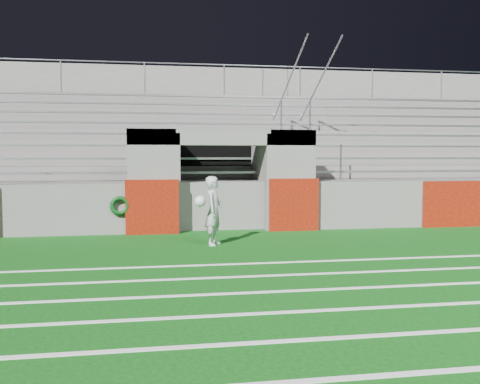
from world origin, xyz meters
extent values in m
plane|color=#0B470F|center=(0.00, 0.00, 0.00)|extent=(90.00, 90.00, 0.00)
cube|color=white|center=(0.00, -6.00, 0.01)|extent=(28.00, 0.09, 0.01)
cube|color=white|center=(0.00, -5.00, 0.01)|extent=(28.00, 0.09, 0.01)
cube|color=white|center=(0.00, -4.00, 0.01)|extent=(28.00, 0.09, 0.01)
cube|color=white|center=(0.00, -3.00, 0.01)|extent=(28.00, 0.09, 0.01)
cube|color=white|center=(0.00, -2.00, 0.01)|extent=(28.00, 0.09, 0.01)
cube|color=white|center=(0.00, -1.00, 0.01)|extent=(28.00, 0.09, 0.01)
cube|color=#64615F|center=(-1.80, 3.50, 1.30)|extent=(1.20, 1.00, 2.60)
cube|color=#64615F|center=(1.80, 3.50, 1.30)|extent=(1.20, 1.00, 2.60)
cube|color=black|center=(0.00, 5.20, 1.25)|extent=(2.60, 0.20, 2.50)
cube|color=#64615F|center=(-1.15, 4.10, 1.25)|extent=(0.10, 2.20, 2.50)
cube|color=#64615F|center=(1.15, 4.10, 1.25)|extent=(0.10, 2.20, 2.50)
cube|color=#64615F|center=(0.00, 3.50, 2.40)|extent=(4.80, 1.00, 0.40)
cube|color=#64615F|center=(0.00, 7.35, 1.15)|extent=(26.00, 8.00, 0.20)
cube|color=#64615F|center=(0.00, 7.35, 0.53)|extent=(26.00, 8.00, 1.05)
cube|color=#661308|center=(-1.80, 2.94, 0.68)|extent=(1.30, 0.15, 1.35)
cube|color=#661308|center=(1.80, 2.94, 0.68)|extent=(1.30, 0.15, 1.35)
cube|color=#661308|center=(6.50, 2.94, 0.62)|extent=(2.20, 0.15, 1.25)
cube|color=#999CA1|center=(0.00, 4.43, 1.47)|extent=(23.00, 0.28, 0.06)
cube|color=#64615F|center=(0.00, 5.28, 1.44)|extent=(24.00, 0.75, 0.38)
cube|color=#999CA1|center=(0.00, 5.18, 1.85)|extent=(23.00, 0.28, 0.06)
cube|color=#64615F|center=(0.00, 6.03, 1.63)|extent=(24.00, 0.75, 0.76)
cube|color=#999CA1|center=(0.00, 5.93, 2.23)|extent=(23.00, 0.28, 0.06)
cube|color=#64615F|center=(0.00, 6.78, 1.82)|extent=(24.00, 0.75, 1.14)
cube|color=#999CA1|center=(0.00, 6.68, 2.61)|extent=(23.00, 0.28, 0.06)
cube|color=#64615F|center=(0.00, 7.53, 2.01)|extent=(24.00, 0.75, 1.52)
cube|color=#999CA1|center=(0.00, 7.43, 2.99)|extent=(23.00, 0.28, 0.06)
cube|color=#64615F|center=(0.00, 8.28, 2.20)|extent=(24.00, 0.75, 1.90)
cube|color=#999CA1|center=(0.00, 8.18, 3.37)|extent=(23.00, 0.28, 0.06)
cube|color=#64615F|center=(0.00, 9.03, 2.39)|extent=(24.00, 0.75, 2.28)
cube|color=#999CA1|center=(0.00, 8.93, 3.75)|extent=(23.00, 0.28, 0.06)
cube|color=#64615F|center=(0.00, 9.78, 2.58)|extent=(24.00, 0.75, 2.66)
cube|color=#999CA1|center=(0.00, 9.68, 4.13)|extent=(23.00, 0.28, 0.06)
cube|color=#64615F|center=(0.00, 10.45, 2.65)|extent=(26.00, 0.60, 5.29)
cylinder|color=#A5A8AD|center=(2.50, 4.15, 1.75)|extent=(0.05, 0.05, 1.00)
cylinder|color=#A5A8AD|center=(2.50, 7.15, 3.27)|extent=(0.05, 0.05, 1.00)
cylinder|color=#A5A8AD|center=(2.50, 10.15, 4.79)|extent=(0.05, 0.05, 1.00)
cylinder|color=#A5A8AD|center=(2.50, 7.15, 3.77)|extent=(0.05, 6.02, 3.08)
cylinder|color=#A5A8AD|center=(3.50, 4.15, 1.75)|extent=(0.05, 0.05, 1.00)
cylinder|color=#A5A8AD|center=(3.50, 7.15, 3.27)|extent=(0.05, 0.05, 1.00)
cylinder|color=#A5A8AD|center=(3.50, 10.15, 4.79)|extent=(0.05, 0.05, 1.00)
cylinder|color=#A5A8AD|center=(3.50, 7.15, 3.77)|extent=(0.05, 6.02, 3.08)
cylinder|color=#A5A8AD|center=(-5.00, 10.15, 4.84)|extent=(0.05, 0.05, 1.10)
cylinder|color=#A5A8AD|center=(-2.00, 10.15, 4.84)|extent=(0.05, 0.05, 1.10)
cylinder|color=#A5A8AD|center=(1.00, 10.15, 4.84)|extent=(0.05, 0.05, 1.10)
cylinder|color=#A5A8AD|center=(4.00, 10.15, 4.84)|extent=(0.05, 0.05, 1.10)
cylinder|color=#A5A8AD|center=(7.00, 10.15, 4.84)|extent=(0.05, 0.05, 1.10)
cylinder|color=#A5A8AD|center=(10.00, 10.15, 4.84)|extent=(0.05, 0.05, 1.10)
cylinder|color=#A5A8AD|center=(0.00, 10.15, 5.39)|extent=(24.00, 0.05, 0.05)
imported|color=#B7BCC2|center=(-0.49, 1.12, 0.75)|extent=(0.55, 0.64, 1.50)
sphere|color=white|center=(-0.82, 0.81, 0.99)|extent=(0.24, 0.24, 0.24)
torus|color=#0C3F13|center=(-2.58, 2.95, 0.71)|extent=(0.50, 0.09, 0.50)
torus|color=#0C4014|center=(-2.58, 2.90, 0.72)|extent=(0.45, 0.09, 0.45)
camera|label=1|loc=(-1.86, -10.33, 1.96)|focal=40.00mm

